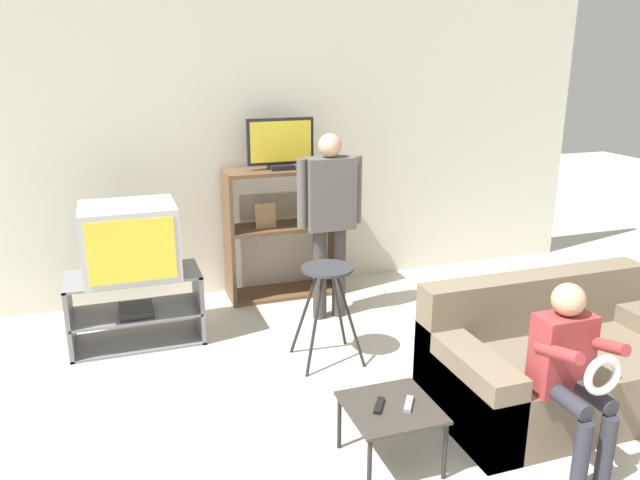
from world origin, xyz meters
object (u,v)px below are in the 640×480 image
object	(u,v)px
remote_control_white	(409,404)
couch	(558,365)
folding_stool	(327,285)
remote_control_black	(379,405)
media_shelf	(284,232)
person_standing_adult	(330,210)
tv_stand	(136,309)
snack_table	(391,412)
television_flat	(280,145)
person_seated_child	(571,365)
television_main	(130,240)

from	to	relation	value
remote_control_white	couch	size ratio (longest dim) A/B	0.09
folding_stool	remote_control_black	bearing A→B (deg)	-96.63
media_shelf	person_standing_adult	distance (m)	0.71
tv_stand	remote_control_white	bearing A→B (deg)	-57.21
tv_stand	snack_table	xyz separation A→B (m)	(1.18, -1.93, 0.04)
tv_stand	couch	distance (m)	2.96
media_shelf	television_flat	bearing A→B (deg)	-170.47
person_standing_adult	folding_stool	bearing A→B (deg)	-110.90
couch	media_shelf	bearing A→B (deg)	115.30
person_standing_adult	person_seated_child	bearing A→B (deg)	-76.72
couch	snack_table	bearing A→B (deg)	-170.56
remote_control_black	person_seated_child	xyz separation A→B (m)	(0.93, -0.30, 0.22)
television_flat	tv_stand	bearing A→B (deg)	-155.92
tv_stand	television_main	world-z (taller)	television_main
remote_control_white	television_flat	bearing A→B (deg)	122.94
television_main	couch	size ratio (longest dim) A/B	0.42
television_flat	person_seated_child	bearing A→B (deg)	-75.05
tv_stand	remote_control_white	size ratio (longest dim) A/B	6.65
tv_stand	couch	size ratio (longest dim) A/B	0.61
television_main	remote_control_white	world-z (taller)	television_main
media_shelf	folding_stool	size ratio (longest dim) A/B	1.63
couch	person_seated_child	bearing A→B (deg)	-126.41
media_shelf	person_standing_adult	xyz separation A→B (m)	(0.21, -0.60, 0.32)
remote_control_white	folding_stool	bearing A→B (deg)	124.17
remote_control_black	person_seated_child	size ratio (longest dim) A/B	0.15
folding_stool	snack_table	xyz separation A→B (m)	(-0.07, -1.20, -0.26)
television_main	tv_stand	bearing A→B (deg)	-147.76
remote_control_white	person_seated_child	bearing A→B (deg)	15.23
snack_table	person_standing_adult	world-z (taller)	person_standing_adult
snack_table	remote_control_black	distance (m)	0.08
tv_stand	person_standing_adult	world-z (taller)	person_standing_adult
television_main	person_standing_adult	xyz separation A→B (m)	(1.52, -0.02, 0.11)
folding_stool	media_shelf	bearing A→B (deg)	87.43
tv_stand	television_flat	xyz separation A→B (m)	(1.29, 0.58, 1.08)
tv_stand	person_seated_child	xyz separation A→B (m)	(2.04, -2.22, 0.31)
media_shelf	remote_control_black	size ratio (longest dim) A/B	7.92
television_main	television_flat	xyz separation A→B (m)	(1.29, 0.58, 0.54)
television_flat	remote_control_white	world-z (taller)	television_flat
couch	tv_stand	bearing A→B (deg)	144.25
remote_control_black	folding_stool	bearing A→B (deg)	116.85
remote_control_black	person_seated_child	bearing A→B (deg)	15.83
television_main	couch	distance (m)	3.00
folding_stool	television_flat	bearing A→B (deg)	88.15
remote_control_white	person_seated_child	world-z (taller)	person_seated_child
media_shelf	remote_control_black	xyz separation A→B (m)	(-0.20, -2.50, -0.23)
remote_control_white	media_shelf	bearing A→B (deg)	122.56
person_seated_child	media_shelf	bearing A→B (deg)	104.62
remote_control_white	couch	distance (m)	1.16
person_standing_adult	person_seated_child	xyz separation A→B (m)	(0.52, -2.20, -0.33)
folding_stool	remote_control_black	size ratio (longest dim) A/B	4.85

